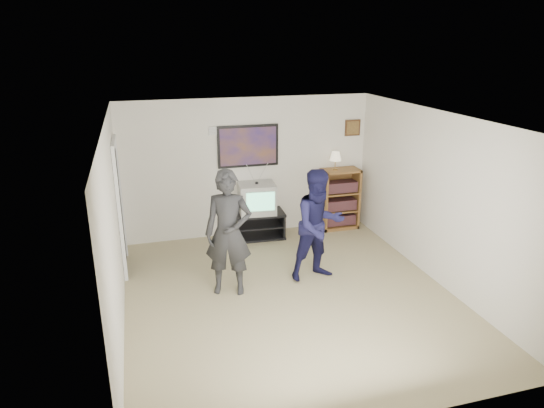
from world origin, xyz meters
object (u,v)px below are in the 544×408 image
bookshelf (339,199)px  person_tall (228,233)px  person_short (319,225)px  crt_television (257,198)px  media_stand (257,225)px

bookshelf → person_tall: size_ratio=0.64×
person_tall → person_short: person_tall is taller
crt_television → bookshelf: (1.63, 0.05, -0.17)m
crt_television → bookshelf: size_ratio=0.55×
crt_television → media_stand: bearing=5.1°
bookshelf → person_short: (-1.13, -1.83, 0.27)m
person_tall → media_stand: bearing=81.9°
media_stand → person_short: 1.94m
crt_television → bookshelf: bookshelf is taller
media_stand → bookshelf: bearing=4.9°
bookshelf → person_tall: (-2.49, -1.89, 0.32)m
media_stand → bookshelf: (1.62, 0.05, 0.33)m
person_tall → bookshelf: bearing=54.4°
crt_television → bookshelf: bearing=6.9°
bookshelf → crt_television: bearing=-178.2°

